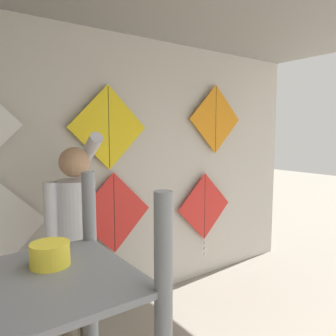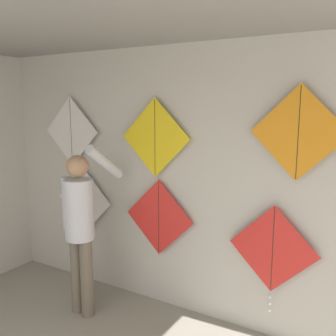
% 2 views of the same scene
% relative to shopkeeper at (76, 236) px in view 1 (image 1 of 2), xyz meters
% --- Properties ---
extents(back_panel, '(5.25, 0.06, 2.80)m').
position_rel_shopkeeper_xyz_m(back_panel, '(0.65, 0.65, 0.37)').
color(back_panel, beige).
rests_on(back_panel, ground).
extents(shopkeeper, '(0.46, 0.62, 1.83)m').
position_rel_shopkeeper_xyz_m(shopkeeper, '(0.00, 0.00, 0.00)').
color(shopkeeper, '#726656').
rests_on(shopkeeper, ground).
extents(kite_1, '(0.83, 0.01, 0.83)m').
position_rel_shopkeeper_xyz_m(kite_1, '(0.60, 0.56, -0.02)').
color(kite_1, red).
extents(kite_2, '(0.83, 0.04, 1.04)m').
position_rel_shopkeeper_xyz_m(kite_2, '(1.83, 0.56, -0.15)').
color(kite_2, red).
extents(kite_4, '(0.83, 0.01, 0.83)m').
position_rel_shopkeeper_xyz_m(kite_4, '(0.56, 0.56, 0.84)').
color(kite_4, yellow).
extents(kite_5, '(0.83, 0.01, 0.83)m').
position_rel_shopkeeper_xyz_m(kite_5, '(2.00, 0.56, 0.95)').
color(kite_5, orange).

